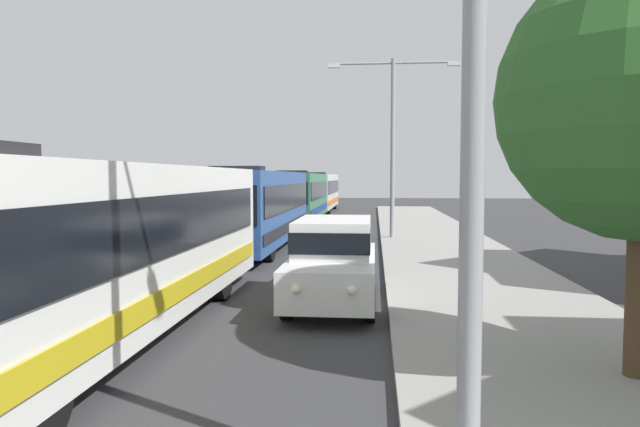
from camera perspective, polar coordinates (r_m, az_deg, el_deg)
The scene contains 6 objects.
bus_lead at distance 10.48m, azimuth -20.64°, elevation -2.87°, with size 2.58×12.42×3.21m.
bus_second_in_line at distance 22.80m, azimuth -6.20°, elevation 0.75°, with size 2.58×11.47×3.21m.
bus_middle at distance 35.19m, azimuth -2.07°, elevation 1.78°, with size 2.58×10.73×3.21m.
bus_fourth_in_line at distance 47.30m, azimuth -0.14°, elevation 2.27°, with size 2.58×12.11×3.21m.
white_suv at distance 12.86m, azimuth 1.38°, elevation -4.41°, with size 1.86×5.05×1.90m.
streetlamp_mid at distance 25.77m, azimuth 7.28°, elevation 8.46°, with size 5.79×0.28×7.90m.
Camera 1 is at (3.30, 2.06, 2.84)m, focal length 32.06 mm.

